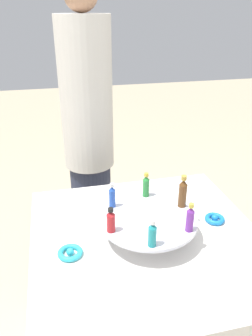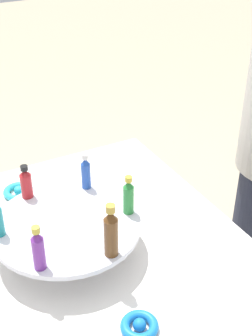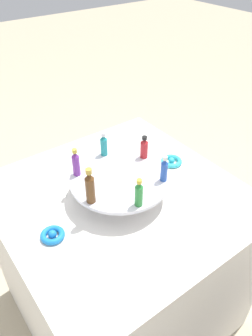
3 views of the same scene
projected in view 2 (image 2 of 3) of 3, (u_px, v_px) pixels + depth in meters
display_stand at (67, 230)px, 1.10m from camera, size 0.35×0.35×0.08m
bottle_blue at (86, 173)px, 1.18m from camera, size 0.02×0.02×0.10m
bottle_red at (26, 183)px, 1.15m from camera, size 0.03×0.03×0.09m
bottle_purple at (38, 249)px, 0.93m from camera, size 0.03×0.03×0.11m
bottle_brown at (111, 232)px, 0.96m from camera, size 0.03×0.03×0.13m
bottle_green at (129, 196)px, 1.09m from camera, size 0.03×0.03×0.10m
ribbon_bow_blue at (139, 326)px, 0.93m from camera, size 0.08×0.08×0.03m
ribbon_bow_teal at (19, 191)px, 1.32m from camera, size 0.09×0.09×0.03m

